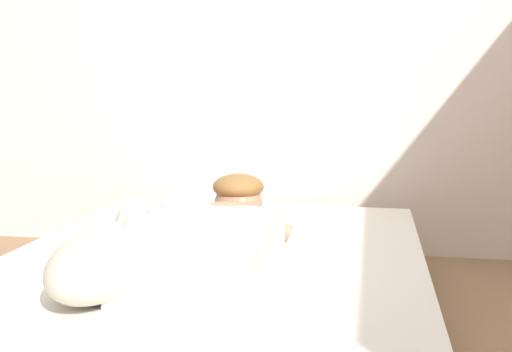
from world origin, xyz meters
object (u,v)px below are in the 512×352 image
object	(u,v)px
pillow	(214,205)
person_lying	(216,237)
dog	(107,259)
bed	(214,295)
cell_phone	(223,267)
coffee_cup	(258,223)

from	to	relation	value
pillow	person_lying	bearing A→B (deg)	-75.38
pillow	dog	xyz separation A→B (m)	(-0.04, -1.11, 0.05)
bed	dog	world-z (taller)	dog
bed	dog	distance (m)	0.56
bed	cell_phone	size ratio (longest dim) A/B	14.99
dog	coffee_cup	distance (m)	0.91
coffee_cup	cell_phone	world-z (taller)	coffee_cup
coffee_cup	bed	bearing A→B (deg)	-102.71
bed	dog	bearing A→B (deg)	-114.51
person_lying	dog	bearing A→B (deg)	-128.95
bed	cell_phone	world-z (taller)	cell_phone
bed	coffee_cup	world-z (taller)	coffee_cup
pillow	dog	world-z (taller)	dog
person_lying	coffee_cup	size ratio (longest dim) A/B	7.36
coffee_cup	cell_phone	bearing A→B (deg)	-92.09
pillow	person_lying	xyz separation A→B (m)	(0.21, -0.80, 0.05)
cell_phone	bed	bearing A→B (deg)	117.35
bed	coffee_cup	distance (m)	0.46
pillow	coffee_cup	bearing A→B (deg)	-45.22
dog	pillow	bearing A→B (deg)	87.74
pillow	dog	size ratio (longest dim) A/B	0.90
bed	dog	xyz separation A→B (m)	(-0.21, -0.45, 0.25)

